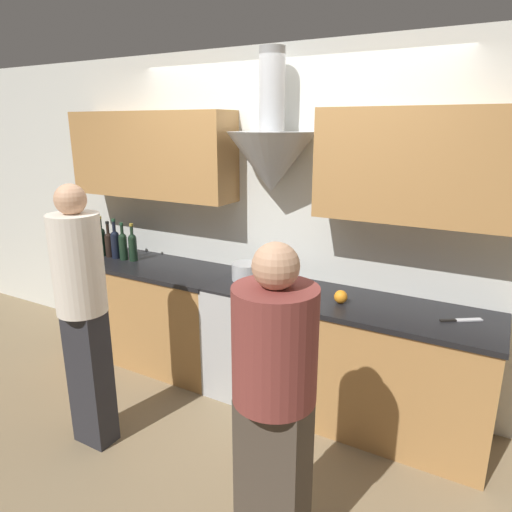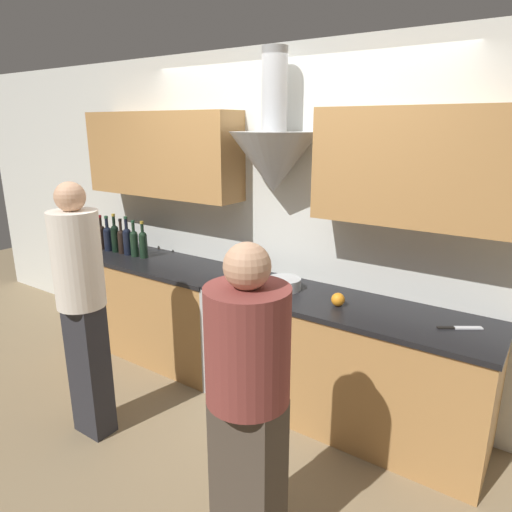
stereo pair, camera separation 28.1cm
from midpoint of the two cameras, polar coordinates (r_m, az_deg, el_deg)
The scene contains 18 objects.
ground_plane at distance 3.56m, azimuth 0.04°, elevation -18.91°, with size 12.00×12.00×0.00m, color #847051.
wall_back at distance 3.50m, azimuth 4.89°, elevation 7.03°, with size 8.40×0.64×2.60m.
counter_left at distance 4.24m, azimuth -10.30°, elevation -6.30°, with size 1.58×0.62×0.89m.
counter_right at distance 3.25m, azimuth 18.94°, elevation -14.33°, with size 1.27×0.62×0.89m.
stove_range at distance 3.58m, azimuth 3.22°, elevation -10.34°, with size 0.75×0.60×0.89m.
wine_bottle_0 at distance 4.56m, azimuth -17.11°, elevation 2.45°, with size 0.08×0.08×0.33m.
wine_bottle_1 at distance 4.48m, azimuth -16.34°, elevation 2.27°, with size 0.08×0.08×0.33m.
wine_bottle_2 at distance 4.41m, azimuth -15.48°, elevation 2.32°, with size 0.07×0.07×0.36m.
wine_bottle_3 at distance 4.35m, azimuth -14.70°, elevation 1.94°, with size 0.07×0.07×0.33m.
wine_bottle_4 at distance 4.28m, azimuth -14.01°, elevation 1.97°, with size 0.08×0.08×0.36m.
wine_bottle_5 at distance 4.21m, azimuth -13.15°, elevation 1.71°, with size 0.07×0.07×0.33m.
wine_bottle_6 at distance 4.15m, azimuth -12.07°, elevation 1.58°, with size 0.07×0.07×0.33m.
stock_pot at distance 3.51m, azimuth 1.36°, elevation -1.95°, with size 0.22×0.22×0.13m.
mixing_bowl at distance 3.33m, azimuth 5.94°, elevation -3.50°, with size 0.25×0.25×0.08m.
orange_fruit at distance 3.08m, azimuth 12.81°, elevation -5.37°, with size 0.09×0.09×0.09m.
chefs_knife at distance 3.02m, azimuth 26.66°, elevation -8.08°, with size 0.23×0.17×0.01m.
person_foreground_left at distance 3.08m, azimuth -18.53°, elevation -5.40°, with size 0.30×0.30×1.72m.
person_foreground_right at distance 2.15m, azimuth 2.88°, elevation -17.24°, with size 0.38×0.38×1.58m.
Camera 2 is at (1.77, -2.33, 2.05)m, focal length 32.00 mm.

